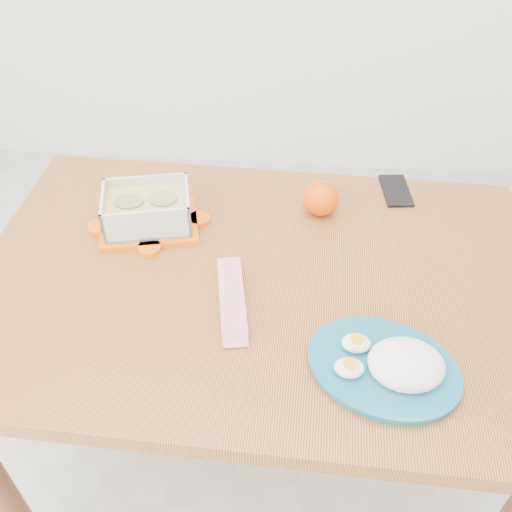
# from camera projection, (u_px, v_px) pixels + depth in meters

# --- Properties ---
(ground) EXTENTS (3.50, 3.50, 0.00)m
(ground) POSITION_uv_depth(u_px,v_px,m) (196.00, 509.00, 1.60)
(ground) COLOR #B7B7B2
(ground) RESTS_ON ground
(dining_table) EXTENTS (1.24, 0.85, 0.75)m
(dining_table) POSITION_uv_depth(u_px,v_px,m) (256.00, 307.00, 1.29)
(dining_table) COLOR #A86F2F
(dining_table) RESTS_ON ground
(food_container) EXTENTS (0.25, 0.21, 0.09)m
(food_container) POSITION_uv_depth(u_px,v_px,m) (147.00, 210.00, 1.31)
(food_container) COLOR #FF5E07
(food_container) RESTS_ON dining_table
(orange_fruit) EXTENTS (0.09, 0.09, 0.09)m
(orange_fruit) POSITION_uv_depth(u_px,v_px,m) (321.00, 198.00, 1.35)
(orange_fruit) COLOR #FC4C05
(orange_fruit) RESTS_ON dining_table
(rice_plate) EXTENTS (0.35, 0.35, 0.07)m
(rice_plate) POSITION_uv_depth(u_px,v_px,m) (391.00, 364.00, 1.02)
(rice_plate) COLOR #165F7D
(rice_plate) RESTS_ON dining_table
(candy_bar) EXTENTS (0.09, 0.21, 0.02)m
(candy_bar) POSITION_uv_depth(u_px,v_px,m) (232.00, 298.00, 1.16)
(candy_bar) COLOR red
(candy_bar) RESTS_ON dining_table
(smartphone) EXTENTS (0.08, 0.14, 0.01)m
(smartphone) POSITION_uv_depth(u_px,v_px,m) (396.00, 191.00, 1.44)
(smartphone) COLOR black
(smartphone) RESTS_ON dining_table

